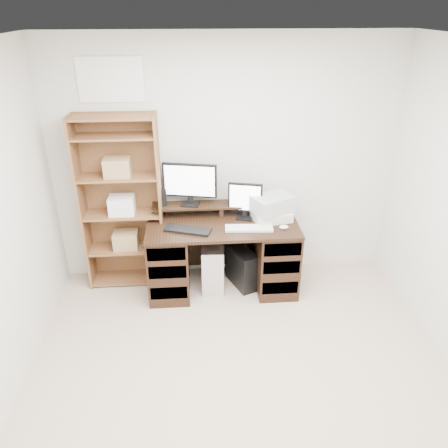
{
  "coord_description": "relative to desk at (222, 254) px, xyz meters",
  "views": [
    {
      "loc": [
        -0.34,
        -2.21,
        2.71
      ],
      "look_at": [
        -0.06,
        1.43,
        0.85
      ],
      "focal_mm": 35.0,
      "sensor_mm": 36.0,
      "label": 1
    }
  ],
  "objects": [
    {
      "name": "room",
      "position": [
        0.06,
        -1.64,
        0.86
      ],
      "size": [
        3.54,
        4.04,
        2.54
      ],
      "color": "tan",
      "rests_on": "ground"
    },
    {
      "name": "desk",
      "position": [
        0.0,
        0.0,
        0.0
      ],
      "size": [
        1.5,
        0.7,
        0.75
      ],
      "color": "black",
      "rests_on": "ground"
    },
    {
      "name": "riser_shelf",
      "position": [
        0.0,
        0.21,
        0.45
      ],
      "size": [
        1.4,
        0.22,
        0.12
      ],
      "color": "black",
      "rests_on": "desk"
    },
    {
      "name": "monitor_wide",
      "position": [
        -0.31,
        0.22,
        0.72
      ],
      "size": [
        0.54,
        0.18,
        0.43
      ],
      "rotation": [
        0.0,
        0.0,
        -0.22
      ],
      "color": "black",
      "rests_on": "riser_shelf"
    },
    {
      "name": "monitor_small",
      "position": [
        0.24,
        0.11,
        0.56
      ],
      "size": [
        0.34,
        0.16,
        0.37
      ],
      "rotation": [
        0.0,
        0.0,
        -0.25
      ],
      "color": "black",
      "rests_on": "desk"
    },
    {
      "name": "speaker",
      "position": [
        -0.59,
        0.22,
        0.57
      ],
      "size": [
        0.09,
        0.09,
        0.18
      ],
      "primitive_type": "cube",
      "rotation": [
        0.0,
        0.0,
        0.34
      ],
      "color": "black",
      "rests_on": "riser_shelf"
    },
    {
      "name": "keyboard_black",
      "position": [
        -0.34,
        -0.14,
        0.37
      ],
      "size": [
        0.47,
        0.28,
        0.02
      ],
      "primitive_type": "cube",
      "rotation": [
        0.0,
        0.0,
        -0.32
      ],
      "color": "black",
      "rests_on": "desk"
    },
    {
      "name": "keyboard_white",
      "position": [
        0.25,
        -0.15,
        0.37
      ],
      "size": [
        0.47,
        0.17,
        0.02
      ],
      "primitive_type": "cube",
      "rotation": [
        0.0,
        0.0,
        -0.07
      ],
      "color": "silver",
      "rests_on": "desk"
    },
    {
      "name": "mouse",
      "position": [
        0.59,
        -0.16,
        0.38
      ],
      "size": [
        0.09,
        0.06,
        0.04
      ],
      "primitive_type": "ellipsoid",
      "rotation": [
        0.0,
        0.0,
        0.02
      ],
      "color": "white",
      "rests_on": "desk"
    },
    {
      "name": "printer",
      "position": [
        0.5,
        0.05,
        0.41
      ],
      "size": [
        0.42,
        0.35,
        0.09
      ],
      "primitive_type": "cube",
      "rotation": [
        0.0,
        0.0,
        0.22
      ],
      "color": "beige",
      "rests_on": "desk"
    },
    {
      "name": "basket",
      "position": [
        0.5,
        0.05,
        0.53
      ],
      "size": [
        0.46,
        0.41,
        0.17
      ],
      "primitive_type": "cube",
      "rotation": [
        0.0,
        0.0,
        0.42
      ],
      "color": "#A1A7AC",
      "rests_on": "printer"
    },
    {
      "name": "tower_silver",
      "position": [
        -0.1,
        0.06,
        -0.14
      ],
      "size": [
        0.25,
        0.51,
        0.5
      ],
      "primitive_type": "cube",
      "rotation": [
        0.0,
        0.0,
        -0.05
      ],
      "color": "silver",
      "rests_on": "ground"
    },
    {
      "name": "tower_black",
      "position": [
        0.21,
        0.02,
        -0.18
      ],
      "size": [
        0.32,
        0.45,
        0.42
      ],
      "rotation": [
        0.0,
        0.0,
        0.39
      ],
      "color": "black",
      "rests_on": "ground"
    },
    {
      "name": "bookshelf",
      "position": [
        -0.99,
        0.21,
        0.53
      ],
      "size": [
        0.8,
        0.3,
        1.8
      ],
      "color": "brown",
      "rests_on": "ground"
    }
  ]
}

